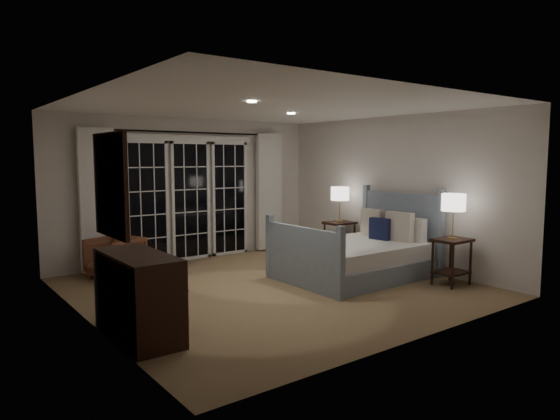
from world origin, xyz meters
TOP-DOWN VIEW (x-y plane):
  - floor at (0.00, 0.00)m, footprint 5.00×5.00m
  - ceiling at (0.00, 0.00)m, footprint 5.00×5.00m
  - wall_left at (-2.50, 0.00)m, footprint 0.02×5.00m
  - wall_right at (2.50, 0.00)m, footprint 0.02×5.00m
  - wall_back at (0.00, 2.50)m, footprint 5.00×0.02m
  - wall_front at (0.00, -2.50)m, footprint 5.00×0.02m
  - french_doors at (0.00, 2.46)m, footprint 2.50×0.04m
  - curtain_rod at (0.00, 2.40)m, footprint 3.50×0.03m
  - curtain_left at (-1.65, 2.38)m, footprint 0.55×0.10m
  - curtain_right at (1.65, 2.38)m, footprint 0.55×0.10m
  - downlight_a at (0.80, 0.60)m, footprint 0.12×0.12m
  - downlight_b at (-0.60, -0.40)m, footprint 0.12×0.12m
  - bed at (1.42, -0.27)m, footprint 2.14×1.53m
  - nightstand_left at (2.12, -1.42)m, footprint 0.51×0.41m
  - nightstand_right at (2.18, 0.94)m, footprint 0.51×0.41m
  - lamp_left at (2.12, -1.42)m, footprint 0.33×0.33m
  - lamp_right at (2.18, 0.94)m, footprint 0.33×0.33m
  - armchair at (-1.57, 1.88)m, footprint 0.89×0.88m
  - dresser at (-2.23, -0.76)m, footprint 0.52×1.21m
  - mirror at (-2.47, -0.76)m, footprint 0.05×0.85m

SIDE VIEW (x-z plane):
  - floor at x=0.00m, z-range 0.00..0.00m
  - armchair at x=-1.57m, z-range 0.00..0.62m
  - bed at x=1.42m, z-range -0.30..0.94m
  - dresser at x=-2.23m, z-range 0.00..0.86m
  - nightstand_right at x=2.18m, z-range 0.11..0.77m
  - nightstand_left at x=2.12m, z-range 0.11..0.77m
  - french_doors at x=0.00m, z-range -0.01..2.19m
  - curtain_left at x=-1.65m, z-range 0.02..2.27m
  - curtain_right at x=1.65m, z-range 0.02..2.27m
  - lamp_right at x=2.18m, z-range 0.85..1.48m
  - lamp_left at x=2.12m, z-range 0.86..1.50m
  - wall_left at x=-2.50m, z-range 0.00..2.50m
  - wall_right at x=2.50m, z-range 0.00..2.50m
  - wall_back at x=0.00m, z-range 0.00..2.50m
  - wall_front at x=0.00m, z-range 0.00..2.50m
  - mirror at x=-2.47m, z-range 1.05..2.05m
  - curtain_rod at x=0.00m, z-range 2.23..2.27m
  - downlight_a at x=0.80m, z-range 2.48..2.50m
  - downlight_b at x=-0.60m, z-range 2.48..2.50m
  - ceiling at x=0.00m, z-range 2.50..2.50m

